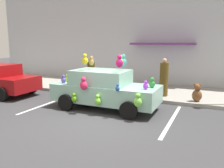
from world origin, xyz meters
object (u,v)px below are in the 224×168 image
object	(u,v)px
teddy_bear_on_sidewalk	(197,93)
pedestrian_near_shopfront	(164,79)
plush_covered_car	(105,89)
pedestrian_walking_past	(91,75)

from	to	relation	value
teddy_bear_on_sidewalk	pedestrian_near_shopfront	size ratio (longest dim) A/B	0.44
pedestrian_near_shopfront	plush_covered_car	bearing A→B (deg)	-125.23
pedestrian_near_shopfront	pedestrian_walking_past	xyz separation A→B (m)	(-3.67, -0.36, -0.00)
plush_covered_car	pedestrian_near_shopfront	xyz separation A→B (m)	(1.81, 2.56, 0.15)
plush_covered_car	pedestrian_walking_past	distance (m)	2.89
plush_covered_car	teddy_bear_on_sidewalk	size ratio (longest dim) A/B	5.40
plush_covered_car	pedestrian_near_shopfront	bearing A→B (deg)	54.77
pedestrian_near_shopfront	pedestrian_walking_past	bearing A→B (deg)	-174.37
plush_covered_car	teddy_bear_on_sidewalk	world-z (taller)	plush_covered_car
teddy_bear_on_sidewalk	pedestrian_walking_past	distance (m)	5.21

